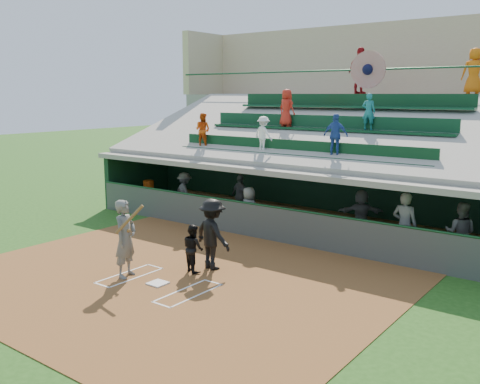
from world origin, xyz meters
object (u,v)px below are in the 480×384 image
Objects in this scene: white_table at (149,199)px; water_cooler at (149,186)px; home_plate at (158,283)px; catcher at (193,248)px; batter_at_plate at (125,238)px.

water_cooler reaches higher than white_table.
catcher is (0.07, 1.24, 0.62)m from home_plate.
white_table reaches higher than home_plate.
home_plate is at bearing -42.20° from water_cooler.
batter_at_plate reaches higher than catcher.
home_plate is 0.57× the size of white_table.
home_plate is at bearing -36.91° from white_table.
catcher reaches higher than white_table.
water_cooler is (-0.01, -0.01, 0.55)m from white_table.
white_table is (-5.79, 6.29, -0.65)m from batter_at_plate.
batter_at_plate is 8.58m from white_table.
home_plate is 9.23m from white_table.
white_table is 0.55m from water_cooler.
catcher is 2.92× the size of water_cooler.
home_plate is 0.99× the size of water_cooler.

